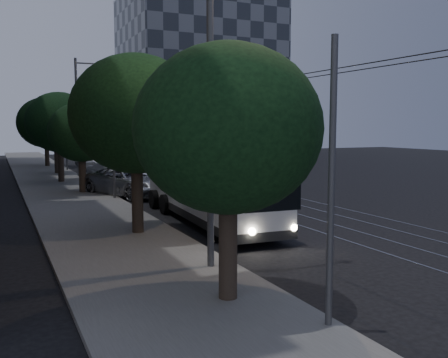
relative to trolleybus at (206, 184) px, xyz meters
The scene contains 19 objects.
ground 4.02m from the trolleybus, 37.84° to the right, with size 120.00×120.00×0.00m, color black.
sidewalk 18.40m from the trolleybus, 104.53° to the left, with size 5.00×90.00×0.15m, color slate.
tram_rails 18.62m from the trolleybus, 73.08° to the left, with size 4.52×90.00×0.02m.
overhead_wires 17.96m from the trolleybus, 96.67° to the left, with size 2.23×90.00×6.00m.
building_distant_right 57.68m from the trolleybus, 68.39° to the left, with size 22.00×18.00×24.00m, color #31363F.
trolleybus is the anchor object (origin of this frame).
pickup_silver 9.35m from the trolleybus, 97.04° to the left, with size 2.93×6.36×1.77m, color #A4A6AB.
car_white_a 12.77m from the trolleybus, 89.10° to the left, with size 1.68×4.19×1.43m, color white.
car_white_b 17.27m from the trolleybus, 91.09° to the left, with size 2.14×5.27×1.53m, color white.
car_white_c 26.76m from the trolleybus, 89.57° to the left, with size 1.46×4.20×1.38m, color silver.
car_white_d 32.76m from the trolleybus, 89.65° to the left, with size 1.46×3.63×1.24m, color white.
tree_0 10.86m from the trolleybus, 109.92° to the right, with size 4.38×4.38×6.13m.
tree_1 5.03m from the trolleybus, 153.69° to the right, with size 5.00×5.00×6.93m.
tree_2 12.00m from the trolleybus, 107.77° to the left, with size 4.04×4.04×5.65m.
tree_3 18.51m from the trolleybus, 102.95° to the left, with size 4.87×4.87×6.69m.
tree_4 25.25m from the trolleybus, 98.24° to the left, with size 4.37×4.37×6.27m.
tree_5 33.96m from the trolleybus, 96.11° to the left, with size 5.70×5.70×7.12m.
streetlamp_near 9.17m from the trolleybus, 108.79° to the right, with size 2.66×0.44×11.15m.
streetlamp_far 21.95m from the trolleybus, 95.04° to the left, with size 2.34×0.44×9.63m.
Camera 1 is at (-11.41, -18.10, 4.23)m, focal length 40.00 mm.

